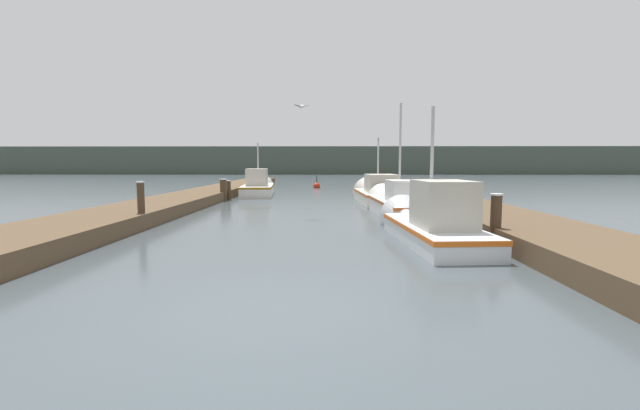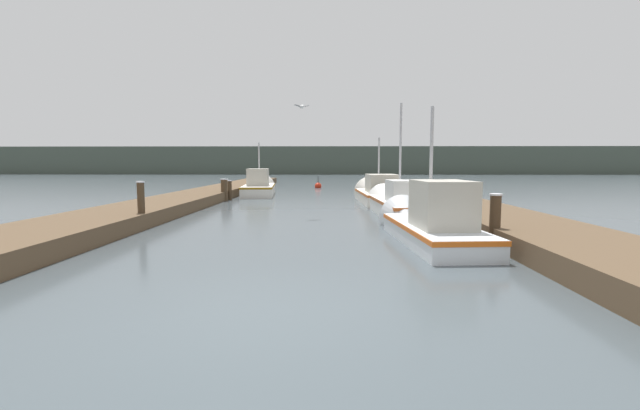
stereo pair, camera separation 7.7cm
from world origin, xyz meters
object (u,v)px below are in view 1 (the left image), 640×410
at_px(channel_buoy, 317,186).
at_px(fishing_boat_2, 377,193).
at_px(fishing_boat_1, 397,203).
at_px(mooring_piling_3, 223,190).
at_px(mooring_piling_0, 229,190).
at_px(mooring_piling_1, 141,205).
at_px(fishing_boat_0, 428,222).
at_px(fishing_boat_3, 259,187).
at_px(mooring_piling_2, 496,221).
at_px(seagull_lead, 302,106).

bearing_deg(channel_buoy, fishing_boat_2, -73.97).
distance_m(fishing_boat_1, fishing_boat_2, 5.27).
bearing_deg(mooring_piling_3, mooring_piling_0, 79.81).
xyz_separation_m(mooring_piling_1, mooring_piling_3, (0.18, 8.89, -0.13)).
bearing_deg(fishing_boat_2, mooring_piling_1, -133.63).
relative_size(fishing_boat_0, fishing_boat_3, 0.83).
xyz_separation_m(fishing_boat_0, mooring_piling_2, (1.25, -1.01, 0.18)).
bearing_deg(mooring_piling_2, mooring_piling_3, 127.63).
xyz_separation_m(fishing_boat_1, mooring_piling_2, (1.17, -6.21, 0.20)).
distance_m(fishing_boat_1, mooring_piling_1, 8.66).
relative_size(mooring_piling_2, seagull_lead, 2.24).
bearing_deg(fishing_boat_3, seagull_lead, -78.13).
distance_m(mooring_piling_1, channel_buoy, 20.56).
xyz_separation_m(fishing_boat_3, mooring_piling_3, (-1.02, -4.46, 0.09)).
xyz_separation_m(mooring_piling_0, mooring_piling_3, (-0.12, -0.65, 0.05)).
relative_size(fishing_boat_1, mooring_piling_2, 4.98).
distance_m(fishing_boat_2, mooring_piling_1, 11.76).
distance_m(mooring_piling_1, mooring_piling_3, 8.90).
bearing_deg(seagull_lead, mooring_piling_2, 99.78).
distance_m(fishing_boat_3, mooring_piling_0, 3.92).
height_order(fishing_boat_0, seagull_lead, seagull_lead).
distance_m(fishing_boat_0, mooring_piling_1, 7.95).
relative_size(fishing_boat_3, mooring_piling_2, 5.34).
bearing_deg(fishing_boat_2, fishing_boat_1, -91.01).
relative_size(fishing_boat_3, mooring_piling_3, 5.89).
distance_m(fishing_boat_2, channel_buoy, 11.64).
height_order(fishing_boat_0, fishing_boat_3, fishing_boat_0).
height_order(fishing_boat_0, channel_buoy, fishing_boat_0).
distance_m(fishing_boat_3, mooring_piling_2, 17.78).
bearing_deg(seagull_lead, mooring_piling_3, -82.38).
xyz_separation_m(fishing_boat_3, mooring_piling_2, (7.84, -15.96, 0.14)).
relative_size(fishing_boat_3, channel_buoy, 6.37).
xyz_separation_m(fishing_boat_1, fishing_boat_3, (-6.66, 9.75, 0.06)).
height_order(fishing_boat_3, seagull_lead, seagull_lead).
distance_m(mooring_piling_1, seagull_lead, 6.29).
height_order(mooring_piling_3, channel_buoy, mooring_piling_3).
bearing_deg(mooring_piling_1, fishing_boat_1, 24.66).
distance_m(mooring_piling_2, channel_buoy, 23.11).
distance_m(fishing_boat_1, seagull_lead, 4.90).
bearing_deg(mooring_piling_0, channel_buoy, 68.20).
bearing_deg(mooring_piling_0, fishing_boat_1, -38.11).
relative_size(fishing_boat_2, mooring_piling_0, 5.99).
relative_size(fishing_boat_0, fishing_boat_2, 0.90).
bearing_deg(fishing_boat_3, fishing_boat_1, -61.24).
relative_size(mooring_piling_1, channel_buoy, 1.34).
bearing_deg(channel_buoy, mooring_piling_1, -102.64).
bearing_deg(fishing_boat_1, mooring_piling_0, 138.72).
bearing_deg(fishing_boat_3, fishing_boat_0, -71.83).
bearing_deg(fishing_boat_1, fishing_boat_0, -94.03).
bearing_deg(fishing_boat_0, mooring_piling_0, 119.52).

